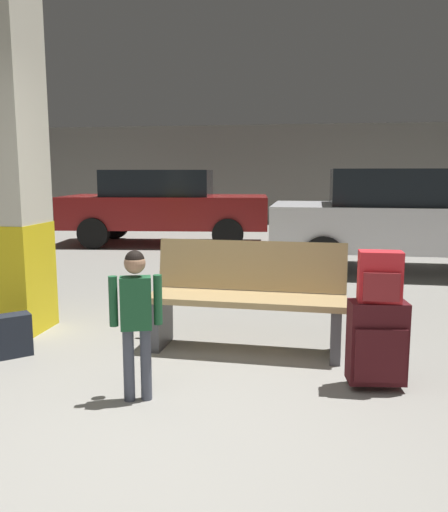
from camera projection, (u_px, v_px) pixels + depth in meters
name	position (u px, v px, depth m)	size (l,w,h in m)	color
ground_plane	(243.00, 293.00, 6.68)	(18.00, 18.00, 0.10)	gray
garage_back_wall	(282.00, 175.00, 15.10)	(18.00, 0.12, 2.80)	slate
structural_pillar	(6.00, 165.00, 4.72)	(0.57, 0.57, 3.07)	yellow
bench	(247.00, 297.00, 4.36)	(1.62, 0.59, 0.89)	tan
suitcase	(377.00, 343.00, 3.57)	(0.40, 0.27, 0.60)	#471419
backpack_bright	(380.00, 277.00, 3.50)	(0.28, 0.19, 0.34)	red
child	(136.00, 309.00, 3.34)	(0.32, 0.19, 0.98)	#4C5160
backpack_dark_floor	(12.00, 336.00, 4.23)	(0.32, 0.31, 0.34)	#1E232D
parked_car_far	(165.00, 205.00, 10.86)	(4.26, 2.13, 1.51)	maroon
parked_car_near	(411.00, 217.00, 7.77)	(4.12, 1.83, 1.51)	silver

